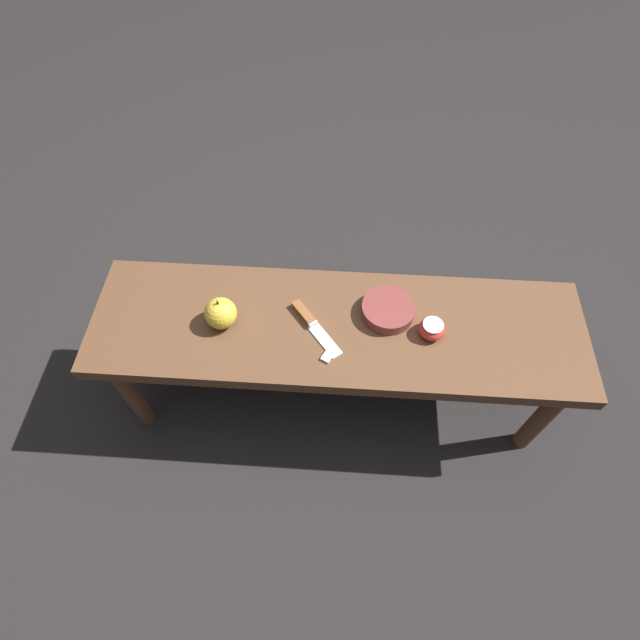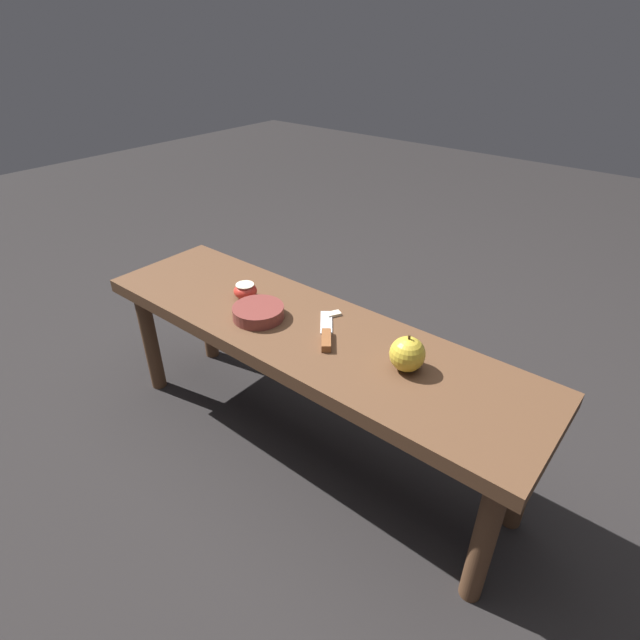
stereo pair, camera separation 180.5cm
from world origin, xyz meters
The scene contains 7 objects.
ground_plane centered at (0.00, 0.00, 0.00)m, with size 8.00×8.00×0.00m, color black.
wooden_bench centered at (0.00, 0.00, 0.38)m, with size 1.33×0.37×0.43m.
knife centered at (-0.08, 0.00, 0.44)m, with size 0.15×0.17×0.02m.
apple_whole centered at (-0.31, -0.01, 0.48)m, with size 0.09×0.09×0.10m.
apple_cut centered at (0.25, -0.01, 0.46)m, with size 0.07×0.07×0.04m.
apple_slice_near_knife centered at (-0.02, -0.10, 0.44)m, with size 0.04×0.05×0.01m.
bowl centered at (0.13, 0.05, 0.45)m, with size 0.14×0.14×0.04m.
Camera 1 is at (0.00, -0.73, 1.55)m, focal length 28.00 mm.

